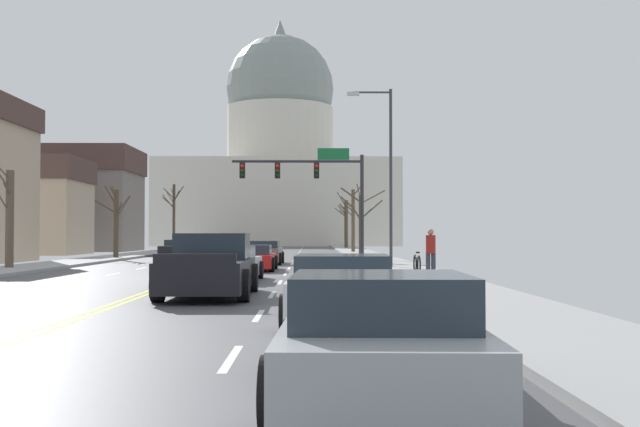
# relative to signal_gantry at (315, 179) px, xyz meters

# --- Properties ---
(ground) EXTENTS (20.00, 180.00, 0.20)m
(ground) POSITION_rel_signal_gantry_xyz_m (-4.76, -16.37, -4.90)
(ground) COLOR #4A4A4F
(signal_gantry) EXTENTS (7.91, 0.41, 6.64)m
(signal_gantry) POSITION_rel_signal_gantry_xyz_m (0.00, 0.00, 0.00)
(signal_gantry) COLOR #28282D
(signal_gantry) RESTS_ON ground
(street_lamp_right) EXTENTS (2.08, 0.24, 8.15)m
(street_lamp_right) POSITION_rel_signal_gantry_xyz_m (3.19, -10.74, -0.01)
(street_lamp_right) COLOR #333338
(street_lamp_right) RESTS_ON ground
(capitol_building) EXTENTS (32.86, 23.83, 32.92)m
(capitol_building) POSITION_rel_signal_gantry_xyz_m (-4.76, 64.54, 6.54)
(capitol_building) COLOR beige
(capitol_building) RESTS_ON ground
(sedan_near_00) EXTENTS (2.15, 4.42, 1.26)m
(sedan_near_00) POSITION_rel_signal_gantry_xyz_m (-2.81, -4.01, -4.33)
(sedan_near_00) COLOR #6B6056
(sedan_near_00) RESTS_ON ground
(sedan_near_01) EXTENTS (2.13, 4.47, 1.15)m
(sedan_near_01) POSITION_rel_signal_gantry_xyz_m (-2.84, -11.39, -4.39)
(sedan_near_01) COLOR #B71414
(sedan_near_01) RESTS_ON ground
(sedan_near_02) EXTENTS (2.08, 4.41, 1.21)m
(sedan_near_02) POSITION_rel_signal_gantry_xyz_m (-3.01, -18.85, -4.36)
(sedan_near_02) COLOR #9EA3A8
(sedan_near_02) RESTS_ON ground
(pickup_truck_near_03) EXTENTS (2.37, 5.36, 1.66)m
(pickup_truck_near_03) POSITION_rel_signal_gantry_xyz_m (-2.87, -25.31, -4.19)
(pickup_truck_near_03) COLOR black
(pickup_truck_near_03) RESTS_ON ground
(sedan_near_04) EXTENTS (2.21, 4.59, 1.26)m
(sedan_near_04) POSITION_rel_signal_gantry_xyz_m (0.37, -31.33, -4.33)
(sedan_near_04) COLOR silver
(sedan_near_04) RESTS_ON ground
(sedan_near_05) EXTENTS (2.19, 4.29, 1.27)m
(sedan_near_05) POSITION_rel_signal_gantry_xyz_m (0.46, -37.84, -4.34)
(sedan_near_05) COLOR #9EA3A8
(sedan_near_05) RESTS_ON ground
(sedan_oncoming_00) EXTENTS (2.15, 4.71, 1.20)m
(sedan_oncoming_00) POSITION_rel_signal_gantry_xyz_m (-9.94, 9.92, -4.36)
(sedan_oncoming_00) COLOR black
(sedan_oncoming_00) RESTS_ON ground
(sedan_oncoming_01) EXTENTS (2.23, 4.44, 1.10)m
(sedan_oncoming_01) POSITION_rel_signal_gantry_xyz_m (-9.83, 21.34, -4.40)
(sedan_oncoming_01) COLOR #9EA3A8
(sedan_oncoming_01) RESTS_ON ground
(flank_building_00) EXTENTS (10.66, 9.42, 9.76)m
(flank_building_00) POSITION_rel_signal_gantry_xyz_m (-22.23, 27.08, 0.03)
(flank_building_00) COLOR slate
(flank_building_00) RESTS_ON ground
(flank_building_01) EXTENTS (9.37, 7.63, 7.61)m
(flank_building_01) POSITION_rel_signal_gantry_xyz_m (-22.95, 14.90, -1.06)
(flank_building_01) COLOR tan
(flank_building_01) RESTS_ON ground
(bare_tree_00) EXTENTS (1.67, 1.49, 5.43)m
(bare_tree_00) POSITION_rel_signal_gantry_xyz_m (3.29, 18.52, -2.00)
(bare_tree_00) COLOR brown
(bare_tree_00) RESTS_ON ground
(bare_tree_01) EXTENTS (2.16, 2.23, 6.33)m
(bare_tree_01) POSITION_rel_signal_gantry_xyz_m (-13.63, 28.67, -1.32)
(bare_tree_01) COLOR #4C3D2D
(bare_tree_01) RESTS_ON ground
(bare_tree_02) EXTENTS (1.45, 1.97, 6.05)m
(bare_tree_02) POSITION_rel_signal_gantry_xyz_m (3.55, 36.83, -2.06)
(bare_tree_02) COLOR #4C3D2D
(bare_tree_02) RESTS_ON ground
(bare_tree_03) EXTENTS (2.15, 1.99, 4.60)m
(bare_tree_03) POSITION_rel_signal_gantry_xyz_m (-12.66, 3.08, -2.43)
(bare_tree_03) COLOR #4C3D2D
(bare_tree_03) RESTS_ON ground
(bare_tree_04) EXTENTS (3.06, 2.11, 4.94)m
(bare_tree_04) POSITION_rel_signal_gantry_xyz_m (3.27, 7.52, -2.41)
(bare_tree_04) COLOR #4C3D2D
(bare_tree_04) RESTS_ON ground
(bare_tree_05) EXTENTS (0.68, 1.43, 4.90)m
(bare_tree_05) POSITION_rel_signal_gantry_xyz_m (-13.73, -11.26, -2.53)
(bare_tree_05) COLOR brown
(bare_tree_05) RESTS_ON ground
(pedestrian_00) EXTENTS (0.35, 0.34, 1.67)m
(pedestrian_00) POSITION_rel_signal_gantry_xyz_m (3.98, -18.84, -3.86)
(pedestrian_00) COLOR #33333D
(pedestrian_00) RESTS_ON ground
(bicycle_parked) EXTENTS (0.12, 1.77, 0.85)m
(bicycle_parked) POSITION_rel_signal_gantry_xyz_m (3.85, -16.32, -4.44)
(bicycle_parked) COLOR black
(bicycle_parked) RESTS_ON ground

